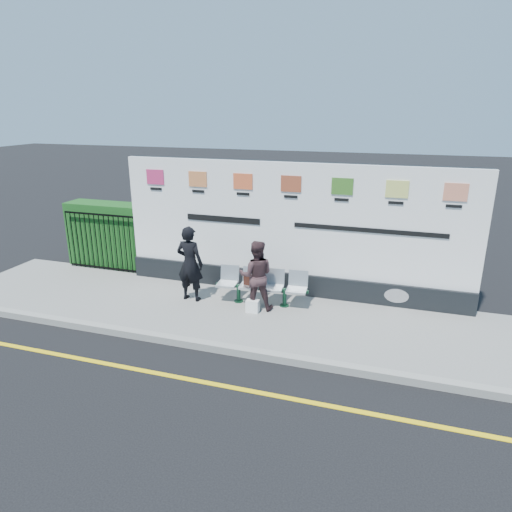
{
  "coord_description": "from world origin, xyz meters",
  "views": [
    {
      "loc": [
        2.76,
        -5.83,
        4.26
      ],
      "look_at": [
        -0.02,
        2.9,
        1.25
      ],
      "focal_mm": 32.0,
      "sensor_mm": 36.0,
      "label": 1
    }
  ],
  "objects": [
    {
      "name": "carrier_bag_white",
      "position": [
        0.02,
        2.54,
        0.25
      ],
      "size": [
        0.27,
        0.16,
        0.27
      ],
      "primitive_type": "cube",
      "color": "white",
      "rests_on": "pavement"
    },
    {
      "name": "kerb",
      "position": [
        0.0,
        1.0,
        0.07
      ],
      "size": [
        14.0,
        0.18,
        0.14
      ],
      "primitive_type": "cube",
      "color": "gray",
      "rests_on": "ground"
    },
    {
      "name": "woman_right",
      "position": [
        0.04,
        2.73,
        0.88
      ],
      "size": [
        0.86,
        0.74,
        1.52
      ],
      "primitive_type": "imported",
      "rotation": [
        0.0,
        0.0,
        3.4
      ],
      "color": "#3C272A",
      "rests_on": "pavement"
    },
    {
      "name": "railing",
      "position": [
        -4.58,
        3.85,
        0.89
      ],
      "size": [
        2.05,
        0.06,
        1.54
      ],
      "primitive_type": null,
      "color": "black",
      "rests_on": "pavement"
    },
    {
      "name": "bench",
      "position": [
        0.07,
        3.0,
        0.33
      ],
      "size": [
        2.01,
        0.68,
        0.42
      ],
      "primitive_type": null,
      "rotation": [
        0.0,
        0.0,
        0.08
      ],
      "color": "#B8BEC2",
      "rests_on": "pavement"
    },
    {
      "name": "ground",
      "position": [
        0.0,
        0.0,
        0.0
      ],
      "size": [
        80.0,
        80.0,
        0.0
      ],
      "primitive_type": "plane",
      "color": "black"
    },
    {
      "name": "yellow_line",
      "position": [
        0.0,
        0.0,
        0.0
      ],
      "size": [
        14.0,
        0.1,
        0.01
      ],
      "primitive_type": "cube",
      "color": "yellow",
      "rests_on": "ground"
    },
    {
      "name": "pavement",
      "position": [
        0.0,
        2.5,
        0.06
      ],
      "size": [
        14.0,
        3.0,
        0.12
      ],
      "primitive_type": "cube",
      "color": "gray",
      "rests_on": "ground"
    },
    {
      "name": "billboard",
      "position": [
        0.5,
        3.85,
        1.42
      ],
      "size": [
        8.0,
        0.3,
        3.0
      ],
      "color": "black",
      "rests_on": "pavement"
    },
    {
      "name": "hedge",
      "position": [
        -4.58,
        4.3,
        0.97
      ],
      "size": [
        2.35,
        0.7,
        1.7
      ],
      "primitive_type": "cube",
      "color": "#184E19",
      "rests_on": "pavement"
    },
    {
      "name": "woman_left",
      "position": [
        -1.5,
        2.76,
        0.97
      ],
      "size": [
        0.64,
        0.44,
        1.7
      ],
      "primitive_type": "imported",
      "rotation": [
        0.0,
        0.0,
        3.08
      ],
      "color": "black",
      "rests_on": "pavement"
    },
    {
      "name": "handbag_brown",
      "position": [
        -0.18,
        2.98,
        0.65
      ],
      "size": [
        0.28,
        0.16,
        0.21
      ],
      "primitive_type": "cube",
      "rotation": [
        0.0,
        0.0,
        -0.17
      ],
      "color": "black",
      "rests_on": "bench"
    }
  ]
}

